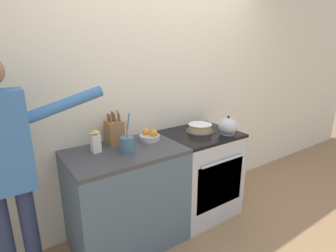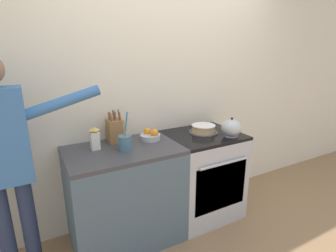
{
  "view_description": "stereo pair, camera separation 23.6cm",
  "coord_description": "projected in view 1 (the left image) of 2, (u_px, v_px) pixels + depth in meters",
  "views": [
    {
      "loc": [
        -1.47,
        -1.58,
        1.72
      ],
      "look_at": [
        -0.18,
        0.29,
        1.05
      ],
      "focal_mm": 28.0,
      "sensor_mm": 36.0,
      "label": 1
    },
    {
      "loc": [
        -1.27,
        -1.71,
        1.72
      ],
      "look_at": [
        -0.18,
        0.29,
        1.05
      ],
      "focal_mm": 28.0,
      "sensor_mm": 36.0,
      "label": 2
    }
  ],
  "objects": [
    {
      "name": "ground_plane",
      "position": [
        200.0,
        234.0,
        2.54
      ],
      "size": [
        16.0,
        16.0,
        0.0
      ],
      "primitive_type": "plane",
      "color": "#93704C"
    },
    {
      "name": "wall_back",
      "position": [
        162.0,
        92.0,
        2.69
      ],
      "size": [
        8.0,
        0.04,
        2.6
      ],
      "color": "silver",
      "rests_on": "ground_plane"
    },
    {
      "name": "counter_cabinet",
      "position": [
        127.0,
        197.0,
        2.33
      ],
      "size": [
        0.97,
        0.63,
        0.9
      ],
      "color": "#4C6070",
      "rests_on": "ground_plane"
    },
    {
      "name": "stove_range",
      "position": [
        199.0,
        173.0,
        2.79
      ],
      "size": [
        0.72,
        0.67,
        0.9
      ],
      "color": "#B7BABF",
      "rests_on": "ground_plane"
    },
    {
      "name": "layer_cake",
      "position": [
        200.0,
        128.0,
        2.69
      ],
      "size": [
        0.3,
        0.3,
        0.08
      ],
      "color": "#4C4C51",
      "rests_on": "stove_range"
    },
    {
      "name": "tea_kettle",
      "position": [
        228.0,
        126.0,
        2.6
      ],
      "size": [
        0.24,
        0.19,
        0.19
      ],
      "color": "#B7BABF",
      "rests_on": "stove_range"
    },
    {
      "name": "knife_block",
      "position": [
        114.0,
        132.0,
        2.33
      ],
      "size": [
        0.13,
        0.15,
        0.3
      ],
      "color": "olive",
      "rests_on": "counter_cabinet"
    },
    {
      "name": "utensil_crock",
      "position": [
        127.0,
        144.0,
        2.16
      ],
      "size": [
        0.11,
        0.11,
        0.33
      ],
      "color": "#477084",
      "rests_on": "counter_cabinet"
    },
    {
      "name": "fruit_bowl",
      "position": [
        150.0,
        136.0,
        2.44
      ],
      "size": [
        0.19,
        0.19,
        0.11
      ],
      "color": "#B7BABF",
      "rests_on": "counter_cabinet"
    },
    {
      "name": "milk_carton",
      "position": [
        96.0,
        141.0,
        2.14
      ],
      "size": [
        0.07,
        0.07,
        0.2
      ],
      "color": "white",
      "rests_on": "counter_cabinet"
    },
    {
      "name": "person_baker",
      "position": [
        5.0,
        162.0,
        1.7
      ],
      "size": [
        0.95,
        0.2,
        1.7
      ],
      "rotation": [
        0.0,
        0.0,
        0.18
      ],
      "color": "#283351",
      "rests_on": "ground_plane"
    }
  ]
}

